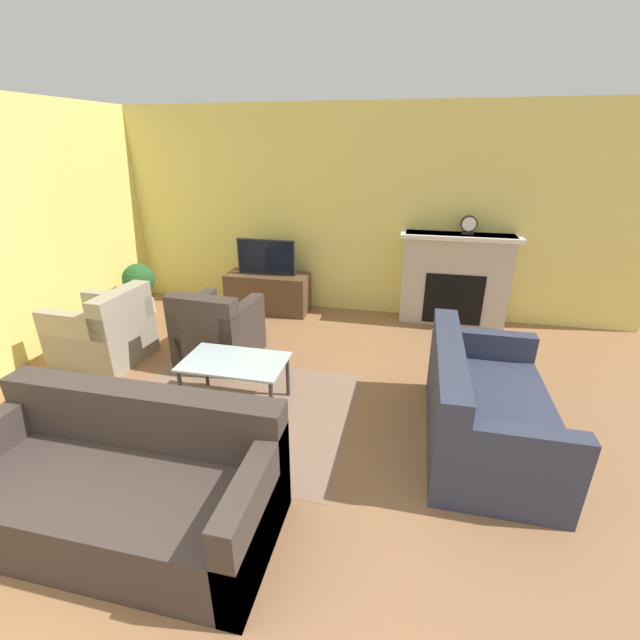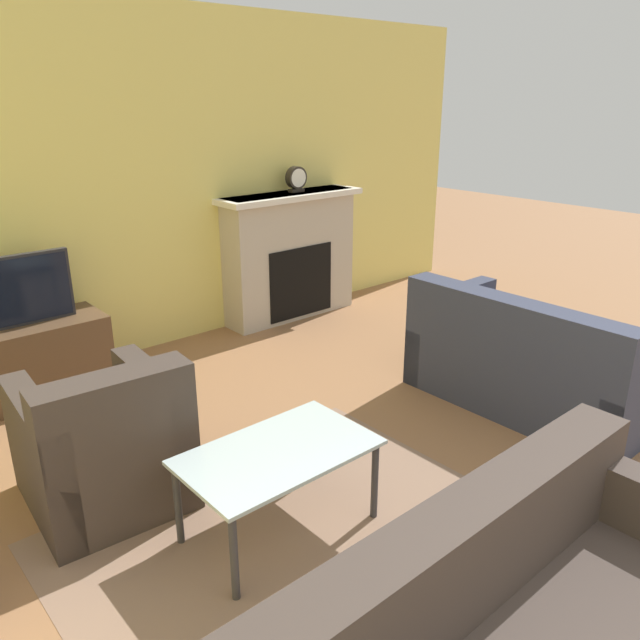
# 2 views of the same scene
# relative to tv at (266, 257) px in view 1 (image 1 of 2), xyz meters

# --- Properties ---
(wall_back) EXTENTS (8.39, 0.06, 2.70)m
(wall_back) POSITION_rel_tv_xyz_m (0.63, 0.34, 0.56)
(wall_back) COLOR #EADB72
(wall_back) RESTS_ON ground_plane
(area_rug) EXTENTS (2.12, 1.75, 0.00)m
(area_rug) POSITION_rel_tv_xyz_m (0.49, -2.41, -0.78)
(area_rug) COLOR #896B56
(area_rug) RESTS_ON ground_plane
(fireplace) EXTENTS (1.45, 0.37, 1.18)m
(fireplace) POSITION_rel_tv_xyz_m (2.50, 0.15, -0.17)
(fireplace) COLOR #BCB2A3
(fireplace) RESTS_ON ground_plane
(tv_stand) EXTENTS (1.14, 0.46, 0.54)m
(tv_stand) POSITION_rel_tv_xyz_m (0.00, 0.00, -0.51)
(tv_stand) COLOR brown
(tv_stand) RESTS_ON ground_plane
(tv) EXTENTS (0.81, 0.06, 0.49)m
(tv) POSITION_rel_tv_xyz_m (0.00, 0.00, 0.00)
(tv) COLOR #232328
(tv) RESTS_ON tv_stand
(couch_sectional) EXTENTS (1.90, 0.87, 0.82)m
(couch_sectional) POSITION_rel_tv_xyz_m (0.35, -3.69, -0.50)
(couch_sectional) COLOR #3D332D
(couch_sectional) RESTS_ON ground_plane
(couch_loveseat) EXTENTS (0.90, 1.59, 0.82)m
(couch_loveseat) POSITION_rel_tv_xyz_m (2.60, -2.36, -0.50)
(couch_loveseat) COLOR #33384C
(couch_loveseat) RESTS_ON ground_plane
(armchair_by_window) EXTENTS (0.87, 0.81, 0.82)m
(armchair_by_window) POSITION_rel_tv_xyz_m (-1.26, -1.78, -0.49)
(armchair_by_window) COLOR #9E937F
(armchair_by_window) RESTS_ON ground_plane
(armchair_accent) EXTENTS (0.79, 0.85, 0.82)m
(armchair_accent) POSITION_rel_tv_xyz_m (-0.05, -1.51, -0.48)
(armchair_accent) COLOR #3D332D
(armchair_accent) RESTS_ON ground_plane
(coffee_table) EXTENTS (0.92, 0.55, 0.45)m
(coffee_table) POSITION_rel_tv_xyz_m (0.49, -2.29, -0.39)
(coffee_table) COLOR #333338
(coffee_table) RESTS_ON ground_plane
(potted_plant) EXTENTS (0.42, 0.42, 0.71)m
(potted_plant) POSITION_rel_tv_xyz_m (-1.68, -0.48, -0.36)
(potted_plant) COLOR beige
(potted_plant) RESTS_ON ground_plane
(mantel_clock) EXTENTS (0.20, 0.07, 0.23)m
(mantel_clock) POSITION_rel_tv_xyz_m (2.59, 0.15, 0.51)
(mantel_clock) COLOR #28231E
(mantel_clock) RESTS_ON fireplace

